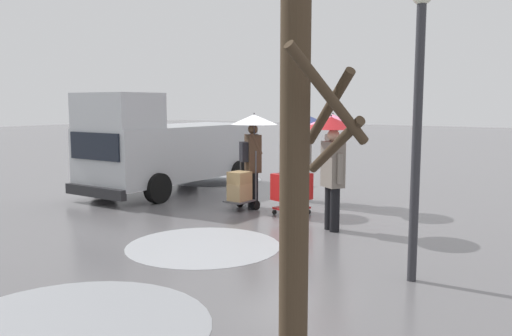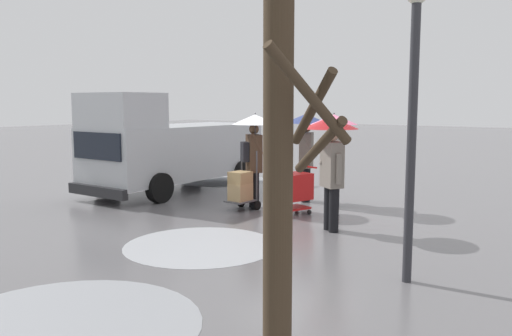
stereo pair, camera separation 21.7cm
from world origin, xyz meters
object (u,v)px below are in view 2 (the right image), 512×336
(pedestrian_black_side, at_px, (334,138))
(pedestrian_far_side, at_px, (306,136))
(pedestrian_pink_side, at_px, (254,139))
(shopping_cart_vendor, at_px, (292,188))
(hand_dolly_boxes, at_px, (241,187))
(pedestrian_white_side, at_px, (331,146))
(bare_tree_near, at_px, (281,189))
(street_lamp, at_px, (413,102))
(cargo_van_parked_right, at_px, (170,148))

(pedestrian_black_side, distance_m, pedestrian_far_side, 0.94)
(pedestrian_black_side, bearing_deg, pedestrian_pink_side, 36.19)
(shopping_cart_vendor, height_order, hand_dolly_boxes, hand_dolly_boxes)
(pedestrian_pink_side, distance_m, pedestrian_black_side, 1.79)
(shopping_cart_vendor, bearing_deg, pedestrian_white_side, 149.12)
(pedestrian_black_side, height_order, bare_tree_near, bare_tree_near)
(pedestrian_black_side, distance_m, pedestrian_white_side, 2.11)
(hand_dolly_boxes, bearing_deg, pedestrian_pink_side, -105.53)
(pedestrian_pink_side, height_order, pedestrian_far_side, same)
(pedestrian_far_side, relative_size, street_lamp, 0.56)
(pedestrian_white_side, bearing_deg, pedestrian_black_side, -64.62)
(shopping_cart_vendor, relative_size, pedestrian_far_side, 0.49)
(hand_dolly_boxes, bearing_deg, pedestrian_black_side, -137.42)
(shopping_cart_vendor, relative_size, pedestrian_pink_side, 0.49)
(pedestrian_far_side, relative_size, bare_tree_near, 0.66)
(pedestrian_black_side, bearing_deg, pedestrian_white_side, 115.38)
(bare_tree_near, bearing_deg, pedestrian_far_side, -61.31)
(pedestrian_black_side, xyz_separation_m, pedestrian_white_side, (-0.90, 1.91, 0.00))
(cargo_van_parked_right, xyz_separation_m, shopping_cart_vendor, (-4.24, 0.66, -0.61))
(hand_dolly_boxes, height_order, pedestrian_far_side, pedestrian_far_side)
(cargo_van_parked_right, distance_m, shopping_cart_vendor, 4.33)
(hand_dolly_boxes, xyz_separation_m, pedestrian_black_side, (-1.54, -1.42, 1.07))
(shopping_cart_vendor, xyz_separation_m, pedestrian_white_side, (-1.30, 0.78, 1.02))
(shopping_cart_vendor, height_order, pedestrian_pink_side, pedestrian_pink_side)
(pedestrian_pink_side, distance_m, pedestrian_white_side, 2.50)
(pedestrian_pink_side, relative_size, pedestrian_far_side, 1.00)
(cargo_van_parked_right, relative_size, street_lamp, 1.38)
(cargo_van_parked_right, distance_m, hand_dolly_boxes, 3.30)
(cargo_van_parked_right, height_order, street_lamp, street_lamp)
(shopping_cart_vendor, relative_size, bare_tree_near, 0.32)
(bare_tree_near, bearing_deg, cargo_van_parked_right, -40.23)
(pedestrian_black_side, distance_m, bare_tree_near, 7.69)
(hand_dolly_boxes, bearing_deg, bare_tree_near, 129.70)
(shopping_cart_vendor, xyz_separation_m, hand_dolly_boxes, (1.15, 0.29, -0.06))
(cargo_van_parked_right, relative_size, pedestrian_white_side, 2.49)
(cargo_van_parked_right, bearing_deg, pedestrian_pink_side, 169.68)
(hand_dolly_boxes, height_order, pedestrian_black_side, pedestrian_black_side)
(pedestrian_pink_side, bearing_deg, shopping_cart_vendor, 175.93)
(pedestrian_black_side, bearing_deg, cargo_van_parked_right, 5.84)
(shopping_cart_vendor, distance_m, street_lamp, 4.77)
(pedestrian_white_side, distance_m, pedestrian_far_side, 2.84)
(hand_dolly_boxes, xyz_separation_m, bare_tree_near, (-4.66, 5.61, 1.16))
(hand_dolly_boxes, distance_m, pedestrian_black_side, 2.35)
(cargo_van_parked_right, height_order, pedestrian_black_side, cargo_van_parked_right)
(cargo_van_parked_right, distance_m, bare_tree_near, 10.16)
(cargo_van_parked_right, xyz_separation_m, street_lamp, (-7.70, 3.39, 1.19))
(pedestrian_far_side, bearing_deg, cargo_van_parked_right, 11.66)
(pedestrian_white_side, bearing_deg, shopping_cart_vendor, -30.88)
(pedestrian_pink_side, distance_m, pedestrian_far_side, 1.46)
(shopping_cart_vendor, distance_m, hand_dolly_boxes, 1.19)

